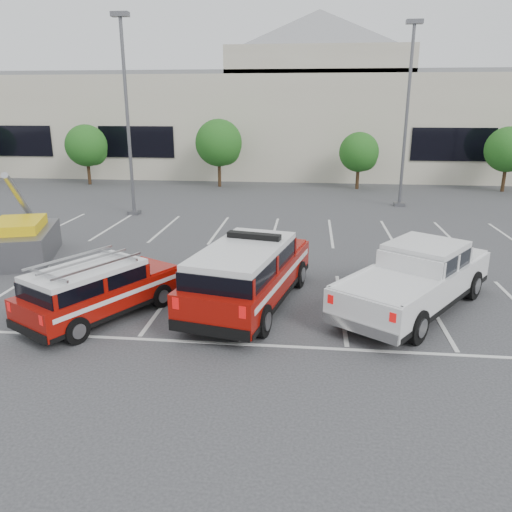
{
  "coord_description": "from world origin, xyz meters",
  "views": [
    {
      "loc": [
        1.64,
        -14.24,
        5.89
      ],
      "look_at": [
        -0.06,
        1.44,
        1.05
      ],
      "focal_mm": 35.0,
      "sensor_mm": 36.0,
      "label": 1
    }
  ],
  "objects_px": {
    "convention_building": "(296,117)",
    "utility_rig": "(16,242)",
    "tree_mid_right": "(360,153)",
    "tree_right": "(509,151)",
    "ladder_suv": "(99,294)",
    "fire_chief_suv": "(248,278)",
    "tree_left": "(88,147)",
    "tree_mid_left": "(220,144)",
    "white_pickup": "(416,284)",
    "light_pole_mid": "(407,116)",
    "light_pole_left": "(127,117)"
  },
  "relations": [
    {
      "from": "light_pole_left",
      "to": "fire_chief_suv",
      "type": "bearing_deg",
      "value": -57.29
    },
    {
      "from": "tree_mid_right",
      "to": "light_pole_left",
      "type": "height_order",
      "value": "light_pole_left"
    },
    {
      "from": "tree_left",
      "to": "tree_right",
      "type": "distance_m",
      "value": 30.0
    },
    {
      "from": "tree_left",
      "to": "tree_mid_right",
      "type": "distance_m",
      "value": 20.0
    },
    {
      "from": "tree_mid_right",
      "to": "utility_rig",
      "type": "relative_size",
      "value": 0.84
    },
    {
      "from": "tree_mid_right",
      "to": "ladder_suv",
      "type": "bearing_deg",
      "value": -111.48
    },
    {
      "from": "tree_mid_left",
      "to": "fire_chief_suv",
      "type": "height_order",
      "value": "tree_mid_left"
    },
    {
      "from": "tree_left",
      "to": "utility_rig",
      "type": "distance_m",
      "value": 19.51
    },
    {
      "from": "tree_mid_right",
      "to": "fire_chief_suv",
      "type": "bearing_deg",
      "value": -103.08
    },
    {
      "from": "tree_right",
      "to": "fire_chief_suv",
      "type": "height_order",
      "value": "tree_right"
    },
    {
      "from": "tree_mid_left",
      "to": "fire_chief_suv",
      "type": "xyz_separation_m",
      "value": [
        4.81,
        -22.35,
        -2.16
      ]
    },
    {
      "from": "tree_left",
      "to": "light_pole_mid",
      "type": "bearing_deg",
      "value": -15.43
    },
    {
      "from": "tree_mid_left",
      "to": "white_pickup",
      "type": "relative_size",
      "value": 0.75
    },
    {
      "from": "light_pole_mid",
      "to": "convention_building",
      "type": "bearing_deg",
      "value": 113.26
    },
    {
      "from": "tree_right",
      "to": "tree_left",
      "type": "bearing_deg",
      "value": 180.0
    },
    {
      "from": "tree_mid_right",
      "to": "light_pole_left",
      "type": "bearing_deg",
      "value": -142.5
    },
    {
      "from": "convention_building",
      "to": "ladder_suv",
      "type": "height_order",
      "value": "convention_building"
    },
    {
      "from": "convention_building",
      "to": "fire_chief_suv",
      "type": "bearing_deg",
      "value": -90.5
    },
    {
      "from": "white_pickup",
      "to": "tree_mid_left",
      "type": "bearing_deg",
      "value": 149.09
    },
    {
      "from": "white_pickup",
      "to": "tree_right",
      "type": "bearing_deg",
      "value": 100.29
    },
    {
      "from": "light_pole_mid",
      "to": "tree_right",
      "type": "bearing_deg",
      "value": 36.77
    },
    {
      "from": "white_pickup",
      "to": "utility_rig",
      "type": "height_order",
      "value": "utility_rig"
    },
    {
      "from": "tree_mid_right",
      "to": "ladder_suv",
      "type": "distance_m",
      "value": 25.5
    },
    {
      "from": "tree_mid_left",
      "to": "tree_mid_right",
      "type": "height_order",
      "value": "tree_mid_left"
    },
    {
      "from": "ladder_suv",
      "to": "light_pole_left",
      "type": "bearing_deg",
      "value": 135.04
    },
    {
      "from": "tree_left",
      "to": "light_pole_left",
      "type": "relative_size",
      "value": 0.43
    },
    {
      "from": "tree_mid_right",
      "to": "ladder_suv",
      "type": "xyz_separation_m",
      "value": [
        -9.31,
        -23.67,
        -1.78
      ]
    },
    {
      "from": "light_pole_left",
      "to": "white_pickup",
      "type": "distance_m",
      "value": 18.12
    },
    {
      "from": "convention_building",
      "to": "tree_mid_right",
      "type": "distance_m",
      "value": 11.2
    },
    {
      "from": "convention_building",
      "to": "utility_rig",
      "type": "relative_size",
      "value": 12.66
    },
    {
      "from": "tree_right",
      "to": "ladder_suv",
      "type": "xyz_separation_m",
      "value": [
        -19.31,
        -23.67,
        -2.05
      ]
    },
    {
      "from": "light_pole_mid",
      "to": "utility_rig",
      "type": "xyz_separation_m",
      "value": [
        -16.67,
        -12.63,
        -4.48
      ]
    },
    {
      "from": "tree_mid_left",
      "to": "white_pickup",
      "type": "height_order",
      "value": "tree_mid_left"
    },
    {
      "from": "tree_mid_right",
      "to": "tree_right",
      "type": "distance_m",
      "value": 10.0
    },
    {
      "from": "light_pole_mid",
      "to": "white_pickup",
      "type": "relative_size",
      "value": 1.6
    },
    {
      "from": "light_pole_mid",
      "to": "tree_left",
      "type": "bearing_deg",
      "value": 164.57
    },
    {
      "from": "tree_right",
      "to": "convention_building",
      "type": "bearing_deg",
      "value": 146.63
    },
    {
      "from": "light_pole_mid",
      "to": "light_pole_left",
      "type": "bearing_deg",
      "value": -165.07
    },
    {
      "from": "tree_mid_left",
      "to": "ladder_suv",
      "type": "relative_size",
      "value": 0.99
    },
    {
      "from": "fire_chief_suv",
      "to": "white_pickup",
      "type": "bearing_deg",
      "value": 15.98
    },
    {
      "from": "fire_chief_suv",
      "to": "utility_rig",
      "type": "relative_size",
      "value": 1.36
    },
    {
      "from": "convention_building",
      "to": "light_pole_mid",
      "type": "distance_m",
      "value": 17.27
    },
    {
      "from": "tree_mid_left",
      "to": "tree_mid_right",
      "type": "relative_size",
      "value": 1.21
    },
    {
      "from": "light_pole_left",
      "to": "fire_chief_suv",
      "type": "xyz_separation_m",
      "value": [
        7.9,
        -12.3,
        -4.31
      ]
    },
    {
      "from": "utility_rig",
      "to": "tree_left",
      "type": "bearing_deg",
      "value": 87.74
    },
    {
      "from": "tree_mid_left",
      "to": "tree_right",
      "type": "xyz_separation_m",
      "value": [
        20.0,
        -0.0,
        -0.27
      ]
    },
    {
      "from": "tree_mid_left",
      "to": "light_pole_mid",
      "type": "xyz_separation_m",
      "value": [
        11.91,
        -6.05,
        2.14
      ]
    },
    {
      "from": "light_pole_left",
      "to": "light_pole_mid",
      "type": "distance_m",
      "value": 15.52
    },
    {
      "from": "tree_right",
      "to": "tree_mid_left",
      "type": "bearing_deg",
      "value": 180.0
    },
    {
      "from": "tree_right",
      "to": "fire_chief_suv",
      "type": "xyz_separation_m",
      "value": [
        -15.19,
        -22.35,
        -1.89
      ]
    }
  ]
}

